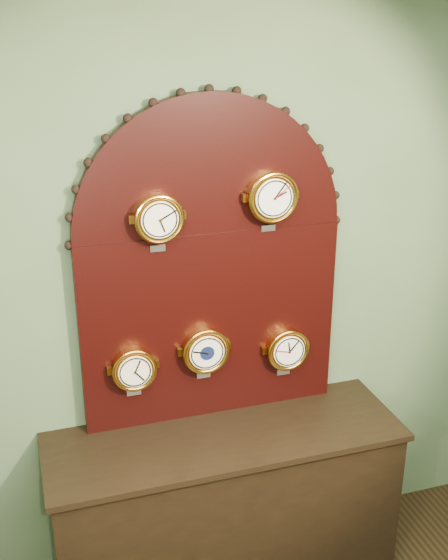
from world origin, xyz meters
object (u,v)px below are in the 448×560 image
object	(u,v)px
roman_clock	(158,218)
tide_clock	(287,349)
shop_counter	(225,510)
arabic_clock	(272,197)
display_board	(210,255)
hygrometer	(134,369)
barometer	(205,350)

from	to	relation	value
roman_clock	tide_clock	world-z (taller)	roman_clock
shop_counter	arabic_clock	bearing A→B (deg)	30.69
display_board	hygrometer	bearing A→B (deg)	-170.10
shop_counter	barometer	distance (m)	0.81
shop_counter	roman_clock	size ratio (longest dim) A/B	6.10
display_board	arabic_clock	distance (m)	0.37
tide_clock	roman_clock	bearing A→B (deg)	-180.00
shop_counter	arabic_clock	xyz separation A→B (m)	(0.26, 0.15, 1.48)
arabic_clock	hygrometer	size ratio (longest dim) A/B	1.10
shop_counter	hygrometer	bearing A→B (deg)	157.83
arabic_clock	barometer	size ratio (longest dim) A/B	1.03
roman_clock	hygrometer	xyz separation A→B (m)	(-0.14, 0.00, -0.68)
display_board	roman_clock	bearing A→B (deg)	-164.73
roman_clock	tide_clock	size ratio (longest dim) A/B	1.01
roman_clock	barometer	xyz separation A→B (m)	(0.19, -0.00, -0.64)
shop_counter	tide_clock	distance (m)	0.83
shop_counter	display_board	xyz separation A→B (m)	(0.00, 0.22, 1.23)
roman_clock	arabic_clock	distance (m)	0.50
display_board	arabic_clock	size ratio (longest dim) A/B	5.48
barometer	display_board	bearing A→B (deg)	54.44
display_board	hygrometer	distance (m)	0.61
display_board	arabic_clock	xyz separation A→B (m)	(0.26, -0.07, 0.26)
display_board	tide_clock	world-z (taller)	display_board
roman_clock	arabic_clock	bearing A→B (deg)	-0.05
arabic_clock	roman_clock	bearing A→B (deg)	179.95
hygrometer	barometer	world-z (taller)	barometer
display_board	hygrometer	size ratio (longest dim) A/B	6.01
shop_counter	roman_clock	world-z (taller)	roman_clock
shop_counter	roman_clock	distance (m)	1.46
display_board	barometer	bearing A→B (deg)	-125.56
roman_clock	barometer	size ratio (longest dim) A/B	0.97
hygrometer	barometer	size ratio (longest dim) A/B	0.94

